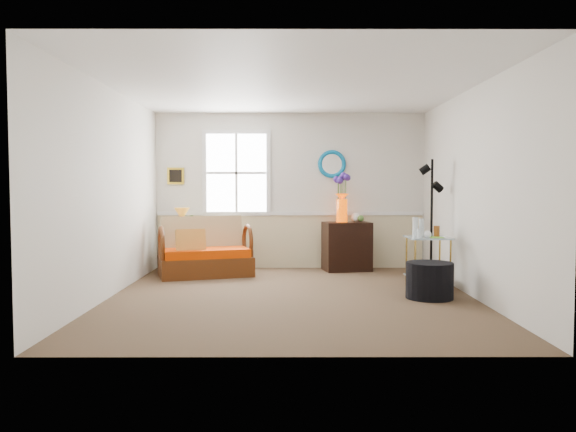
{
  "coord_description": "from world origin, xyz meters",
  "views": [
    {
      "loc": [
        -0.06,
        -6.94,
        1.37
      ],
      "look_at": [
        -0.04,
        0.2,
        1.0
      ],
      "focal_mm": 35.0,
      "sensor_mm": 36.0,
      "label": 1
    }
  ],
  "objects_px": {
    "side_table": "(428,263)",
    "cabinet": "(347,246)",
    "floor_lamp": "(431,222)",
    "loveseat": "(205,246)",
    "lamp_stand": "(182,253)",
    "ottoman": "(429,280)"
  },
  "relations": [
    {
      "from": "lamp_stand",
      "to": "loveseat",
      "type": "bearing_deg",
      "value": -47.85
    },
    {
      "from": "side_table",
      "to": "floor_lamp",
      "type": "bearing_deg",
      "value": 69.68
    },
    {
      "from": "cabinet",
      "to": "loveseat",
      "type": "bearing_deg",
      "value": -176.98
    },
    {
      "from": "cabinet",
      "to": "side_table",
      "type": "distance_m",
      "value": 1.86
    },
    {
      "from": "side_table",
      "to": "ottoman",
      "type": "relative_size",
      "value": 1.21
    },
    {
      "from": "loveseat",
      "to": "cabinet",
      "type": "distance_m",
      "value": 2.3
    },
    {
      "from": "side_table",
      "to": "ottoman",
      "type": "height_order",
      "value": "side_table"
    },
    {
      "from": "cabinet",
      "to": "floor_lamp",
      "type": "xyz_separation_m",
      "value": [
        1.06,
        -1.23,
        0.48
      ]
    },
    {
      "from": "loveseat",
      "to": "side_table",
      "type": "height_order",
      "value": "loveseat"
    },
    {
      "from": "loveseat",
      "to": "lamp_stand",
      "type": "relative_size",
      "value": 2.41
    },
    {
      "from": "loveseat",
      "to": "cabinet",
      "type": "height_order",
      "value": "loveseat"
    },
    {
      "from": "cabinet",
      "to": "lamp_stand",
      "type": "bearing_deg",
      "value": 170.15
    },
    {
      "from": "lamp_stand",
      "to": "floor_lamp",
      "type": "distance_m",
      "value": 3.99
    },
    {
      "from": "floor_lamp",
      "to": "ottoman",
      "type": "xyz_separation_m",
      "value": [
        -0.29,
        -1.06,
        -0.66
      ]
    },
    {
      "from": "side_table",
      "to": "loveseat",
      "type": "bearing_deg",
      "value": 160.95
    },
    {
      "from": "lamp_stand",
      "to": "cabinet",
      "type": "xyz_separation_m",
      "value": [
        2.69,
        0.02,
        0.11
      ]
    },
    {
      "from": "loveseat",
      "to": "cabinet",
      "type": "xyz_separation_m",
      "value": [
        2.23,
        0.53,
        -0.06
      ]
    },
    {
      "from": "loveseat",
      "to": "floor_lamp",
      "type": "relative_size",
      "value": 0.79
    },
    {
      "from": "side_table",
      "to": "cabinet",
      "type": "bearing_deg",
      "value": 119.55
    },
    {
      "from": "floor_lamp",
      "to": "ottoman",
      "type": "bearing_deg",
      "value": -90.61
    },
    {
      "from": "ottoman",
      "to": "lamp_stand",
      "type": "bearing_deg",
      "value": 146.77
    },
    {
      "from": "cabinet",
      "to": "ottoman",
      "type": "relative_size",
      "value": 1.38
    }
  ]
}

